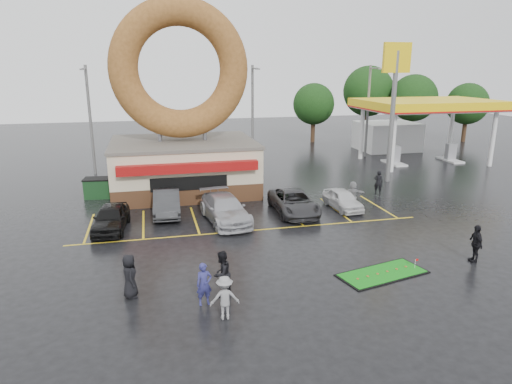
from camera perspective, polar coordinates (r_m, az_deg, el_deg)
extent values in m
plane|color=black|center=(22.56, 1.60, -7.72)|extent=(120.00, 120.00, 0.00)
cube|color=#472B19|center=(34.14, -8.91, 1.22)|extent=(10.00, 8.00, 1.20)
cube|color=beige|center=(33.76, -9.04, 4.10)|extent=(10.00, 8.00, 2.30)
cube|color=#59544C|center=(33.54, -9.13, 6.20)|extent=(10.20, 8.20, 0.20)
cube|color=maroon|center=(29.51, -8.39, 3.00)|extent=(9.00, 0.60, 0.60)
cylinder|color=slate|center=(33.36, -11.94, 7.23)|extent=(0.30, 0.30, 1.20)
cylinder|color=slate|center=(33.59, -6.43, 7.52)|extent=(0.30, 0.30, 1.20)
torus|color=brown|center=(33.12, -9.51, 14.94)|extent=(9.60, 2.00, 9.60)
cylinder|color=silver|center=(41.03, 16.76, 5.85)|extent=(0.40, 0.40, 5.00)
cylinder|color=silver|center=(46.81, 27.50, 5.88)|extent=(0.40, 0.40, 5.00)
cylinder|color=silver|center=(46.26, 13.08, 7.12)|extent=(0.40, 0.40, 5.00)
cylinder|color=silver|center=(51.46, 23.20, 7.09)|extent=(0.40, 0.40, 5.00)
cube|color=silver|center=(45.87, 20.66, 9.94)|extent=(12.00, 8.00, 0.50)
cube|color=yellow|center=(45.85, 20.70, 10.31)|extent=(12.30, 8.30, 0.70)
cube|color=#99999E|center=(44.85, 16.94, 4.53)|extent=(0.90, 0.60, 1.60)
cube|color=#99999E|center=(48.12, 23.16, 4.66)|extent=(0.90, 0.60, 1.60)
cube|color=silver|center=(52.22, 16.04, 6.72)|extent=(6.00, 5.00, 3.00)
cylinder|color=slate|center=(37.14, 16.65, 8.82)|extent=(0.36, 0.36, 10.00)
cube|color=yellow|center=(36.94, 17.20, 15.75)|extent=(2.20, 0.30, 2.20)
cylinder|color=slate|center=(40.54, -19.99, 8.33)|extent=(0.24, 0.24, 9.00)
cylinder|color=slate|center=(39.31, -20.72, 14.23)|extent=(0.12, 2.00, 0.12)
cube|color=slate|center=(38.32, -20.89, 14.13)|extent=(0.40, 0.18, 0.12)
cylinder|color=slate|center=(42.32, -0.44, 9.51)|extent=(0.24, 0.24, 9.00)
cylinder|color=slate|center=(41.12, -0.13, 15.20)|extent=(0.12, 2.00, 0.12)
cube|color=slate|center=(40.15, 0.21, 15.12)|extent=(0.40, 0.18, 0.12)
cylinder|color=slate|center=(47.37, 13.79, 9.70)|extent=(0.24, 0.24, 9.00)
cylinder|color=slate|center=(46.27, 14.70, 14.74)|extent=(0.12, 2.00, 0.12)
cube|color=slate|center=(45.39, 15.30, 14.63)|extent=(0.40, 0.18, 0.12)
cylinder|color=#332114|center=(59.53, 18.80, 7.45)|extent=(0.50, 0.50, 2.88)
sphere|color=black|center=(59.18, 19.11, 11.05)|extent=(5.60, 5.60, 5.60)
cylinder|color=#332114|center=(61.34, 24.57, 6.92)|extent=(0.50, 0.50, 2.52)
sphere|color=black|center=(61.02, 24.91, 9.97)|extent=(4.90, 4.90, 4.90)
cylinder|color=#332114|center=(61.01, 13.60, 8.18)|extent=(0.50, 0.50, 3.24)
sphere|color=black|center=(60.65, 13.86, 12.14)|extent=(6.30, 6.30, 6.30)
cylinder|color=#332114|center=(56.05, 7.11, 7.51)|extent=(0.50, 0.50, 2.52)
sphere|color=black|center=(55.70, 7.23, 10.87)|extent=(4.90, 4.90, 4.90)
imported|color=black|center=(26.71, -17.69, -3.08)|extent=(2.16, 4.39, 1.44)
imported|color=#2C2D2F|center=(28.69, -11.11, -1.30)|extent=(1.77, 4.62, 1.50)
imported|color=#A9A9AF|center=(26.89, -3.90, -2.14)|extent=(2.77, 5.51, 1.54)
imported|color=#313133|center=(28.49, 4.73, -1.26)|extent=(2.48, 5.17, 1.42)
imported|color=silver|center=(29.78, 10.78, -0.90)|extent=(1.72, 3.80, 1.27)
imported|color=navy|center=(17.86, -6.50, -11.38)|extent=(0.66, 0.48, 1.69)
imported|color=black|center=(18.43, -4.32, -10.13)|extent=(1.14, 1.14, 1.86)
imported|color=gray|center=(16.89, -3.93, -13.05)|extent=(1.09, 0.66, 1.65)
imported|color=black|center=(18.92, -15.51, -10.10)|extent=(0.69, 0.95, 1.80)
imported|color=black|center=(23.72, 25.76, -5.81)|extent=(0.65, 1.13, 1.81)
imported|color=gray|center=(30.47, 11.99, -0.20)|extent=(1.62, 1.01, 1.67)
imported|color=black|center=(33.83, 15.05, 1.18)|extent=(0.74, 0.68, 1.70)
cube|color=#183E1D|center=(33.67, -19.09, 0.44)|extent=(1.92, 1.39, 1.30)
cube|color=black|center=(21.22, 15.51, -9.81)|extent=(4.31, 2.62, 0.05)
cube|color=#147C16|center=(21.21, 15.52, -9.74)|extent=(4.09, 2.40, 0.03)
cylinder|color=silver|center=(22.02, 19.27, -8.47)|extent=(0.02, 0.02, 0.46)
cube|color=red|center=(21.98, 19.47, -8.01)|extent=(0.14, 0.01, 0.10)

